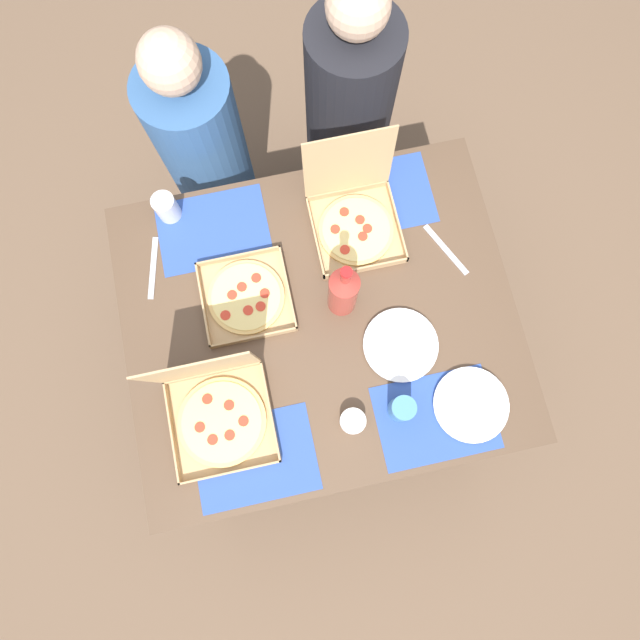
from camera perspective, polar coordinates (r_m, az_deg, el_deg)
ground_plane at (r=2.39m, az=-0.00°, el=-3.82°), size 6.00×6.00×0.00m
dining_table at (r=1.77m, az=-0.00°, el=-0.79°), size 1.24×1.04×0.75m
placemat_near_left at (r=1.63m, az=-7.06°, el=-14.67°), size 0.36×0.26×0.00m
placemat_near_right at (r=1.66m, az=12.48°, el=-10.33°), size 0.36×0.26×0.00m
placemat_far_left at (r=1.78m, az=-11.56°, el=9.61°), size 0.36×0.26×0.00m
placemat_far_right at (r=1.81m, az=6.34°, el=13.23°), size 0.36×0.26×0.00m
pizza_box_corner_left at (r=1.68m, az=-8.02°, el=2.48°), size 0.28×0.28×0.04m
pizza_box_center at (r=1.60m, az=-11.07°, el=-9.65°), size 0.31×0.31×0.34m
pizza_box_edge_far at (r=1.72m, az=3.76°, el=11.22°), size 0.28×0.30×0.31m
plate_near_right at (r=1.68m, az=16.09°, el=-8.85°), size 0.23×0.23×0.02m
plate_far_left at (r=1.65m, az=8.76°, el=-2.71°), size 0.24×0.24×0.02m
soda_bottle at (r=1.55m, az=2.55°, el=3.14°), size 0.09×0.09×0.32m
cup_spare at (r=1.59m, az=8.88°, el=-9.52°), size 0.07×0.07×0.11m
cup_clear_right at (r=1.80m, az=-16.38°, el=11.68°), size 0.07×0.07×0.10m
condiment_bowl at (r=1.60m, az=3.58°, el=-10.93°), size 0.08×0.08×0.05m
knife_by_far_right at (r=1.77m, az=13.54°, el=7.46°), size 0.11×0.20×0.00m
knife_by_far_left at (r=1.79m, az=-17.70°, el=5.44°), size 0.06×0.21×0.00m
diner_left_seat at (r=2.18m, az=-12.14°, el=16.98°), size 0.32×0.32×1.13m
diner_right_seat at (r=2.17m, az=3.02°, el=20.58°), size 0.32×0.32×1.21m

